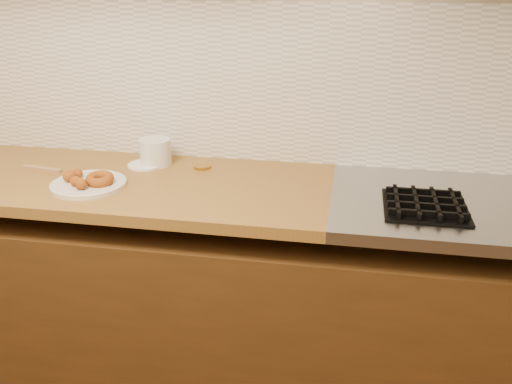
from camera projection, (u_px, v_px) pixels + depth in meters
wall_back at (209, 42)px, 2.04m from camera, size 4.00×0.02×2.70m
base_cabinet at (197, 304)px, 2.13m from camera, size 3.60×0.60×0.77m
butcher_block at (25, 176)px, 2.05m from camera, size 2.30×0.62×0.04m
backsplash at (209, 83)px, 2.09m from camera, size 3.60×0.02×0.60m
donut_plate at (89, 184)px, 1.90m from camera, size 0.26×0.26×0.01m
ring_donut at (100, 179)px, 1.88m from camera, size 0.13×0.13×0.04m
fried_dough_chunks at (76, 179)px, 1.87m from camera, size 0.13×0.16×0.04m
plastic_tub at (155, 152)px, 2.10m from camera, size 0.16×0.16×0.10m
tub_lid at (145, 165)px, 2.09m from camera, size 0.18×0.18×0.01m
brass_jar_lid at (202, 167)px, 2.07m from camera, size 0.09×0.09×0.01m
wooden_utensil at (42, 169)px, 2.04m from camera, size 0.17×0.05×0.01m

